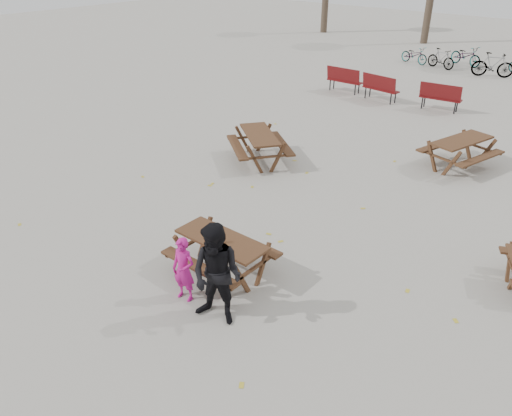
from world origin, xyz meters
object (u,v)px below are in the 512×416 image
Objects in this scene: child at (184,270)px; soda_bottle at (221,239)px; adult at (217,275)px; picnic_table_north at (260,147)px; main_picnic_table at (222,247)px; picnic_table_far at (460,153)px; food_tray at (221,245)px.

soda_bottle is at bearing 73.48° from child.
adult reaches higher than picnic_table_north.
child is (-0.09, -0.86, -0.24)m from soda_bottle.
main_picnic_table is 8.09m from picnic_table_far.
main_picnic_table is 1.37m from adult.
soda_bottle reaches higher than picnic_table_far.
child is 0.67× the size of adult.
adult reaches higher than picnic_table_far.
soda_bottle is 0.09× the size of picnic_table_far.
adult is (0.86, -1.01, 0.32)m from main_picnic_table.
picnic_table_far is at bearing 79.55° from soda_bottle.
child is at bearing -89.15° from main_picnic_table.
soda_bottle is at bearing 129.41° from food_tray.
adult is 0.94× the size of picnic_table_north.
adult reaches higher than child.
picnic_table_far is (1.48, 8.05, -0.44)m from soda_bottle.
picnic_table_far is (1.59, 7.94, -0.18)m from main_picnic_table.
soda_bottle is at bearing 117.15° from adult.
adult is (0.76, -0.89, 0.06)m from soda_bottle.
main_picnic_table is at bearing 117.26° from adult.
food_tray is at bearing -20.30° from picnic_table_north.
main_picnic_table is 0.93× the size of picnic_table_north.
soda_bottle is 1.18m from adult.
main_picnic_table is 5.53m from picnic_table_north.
child is (0.01, -0.97, 0.02)m from main_picnic_table.
food_tray is 0.15× the size of child.
child is 0.63× the size of picnic_table_north.
soda_bottle is (-0.07, 0.08, 0.05)m from food_tray.
food_tray is 8.26m from picnic_table_far.
picnic_table_north is at bearing 141.00° from picnic_table_far.
picnic_table_far is at bearing 80.11° from food_tray.
soda_bottle is (0.10, -0.11, 0.26)m from main_picnic_table.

